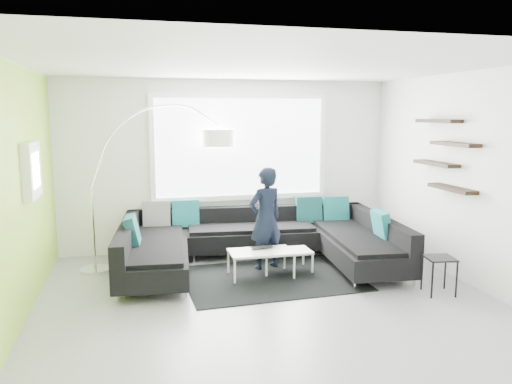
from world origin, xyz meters
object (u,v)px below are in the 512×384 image
side_table (439,275)px  person (266,219)px  arc_lamp (91,189)px  laptop (263,248)px  sectional_sofa (258,244)px  coffee_table (273,261)px

side_table → person: size_ratio=0.32×
arc_lamp → side_table: size_ratio=5.06×
arc_lamp → person: (2.42, -0.44, -0.45)m
laptop → side_table: bearing=-41.8°
sectional_sofa → coffee_table: (0.14, -0.31, -0.19)m
side_table → person: person is taller
side_table → laptop: 2.33m
person → coffee_table: bearing=78.6°
sectional_sofa → laptop: bearing=-86.5°
arc_lamp → laptop: (2.31, -0.71, -0.82)m
person → laptop: (-0.11, -0.28, -0.37)m
coffee_table → arc_lamp: size_ratio=0.47×
sectional_sofa → coffee_table: sectional_sofa is taller
coffee_table → person: size_ratio=0.75×
arc_lamp → laptop: size_ratio=6.94×
sectional_sofa → person: size_ratio=2.75×
side_table → person: (-1.85, 1.53, 0.51)m
laptop → coffee_table: bearing=-9.0°
arc_lamp → side_table: 4.80m
arc_lamp → laptop: 2.56m
coffee_table → laptop: 0.25m
coffee_table → person: (-0.04, 0.28, 0.56)m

